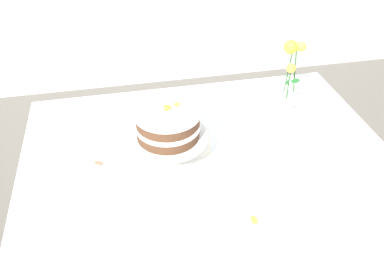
% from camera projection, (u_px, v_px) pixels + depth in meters
% --- Properties ---
extents(dining_table, '(1.40, 1.00, 0.74)m').
position_uv_depth(dining_table, '(208.00, 173.00, 1.57)').
color(dining_table, white).
rests_on(dining_table, ground).
extents(linen_napkin, '(0.37, 0.37, 0.00)m').
position_uv_depth(linen_napkin, '(169.00, 156.00, 1.51)').
color(linen_napkin, white).
rests_on(linen_napkin, dining_table).
extents(cake_stand, '(0.29, 0.29, 0.10)m').
position_uv_depth(cake_stand, '(169.00, 139.00, 1.46)').
color(cake_stand, silver).
rests_on(cake_stand, linen_napkin).
extents(layer_cake, '(0.24, 0.24, 0.12)m').
position_uv_depth(layer_cake, '(168.00, 122.00, 1.41)').
color(layer_cake, brown).
rests_on(layer_cake, cake_stand).
extents(flower_vase, '(0.09, 0.10, 0.34)m').
position_uv_depth(flower_vase, '(288.00, 87.00, 1.65)').
color(flower_vase, silver).
rests_on(flower_vase, dining_table).
extents(loose_petal_0, '(0.03, 0.04, 0.01)m').
position_uv_depth(loose_petal_0, '(254.00, 220.00, 1.26)').
color(loose_petal_0, yellow).
rests_on(loose_petal_0, dining_table).
extents(loose_petal_1, '(0.04, 0.04, 0.00)m').
position_uv_depth(loose_petal_1, '(192.00, 110.00, 1.76)').
color(loose_petal_1, '#E56B51').
rests_on(loose_petal_1, dining_table).
extents(loose_petal_2, '(0.03, 0.04, 0.01)m').
position_uv_depth(loose_petal_2, '(268.00, 175.00, 1.42)').
color(loose_petal_2, pink).
rests_on(loose_petal_2, dining_table).
extents(loose_petal_3, '(0.05, 0.04, 0.00)m').
position_uv_depth(loose_petal_3, '(99.00, 163.00, 1.48)').
color(loose_petal_3, '#E56B51').
rests_on(loose_petal_3, dining_table).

